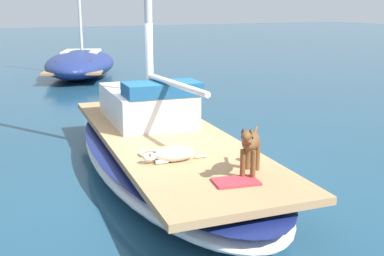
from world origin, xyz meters
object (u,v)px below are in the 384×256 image
object	(u,v)px
dog_white	(172,154)
dog_brown	(250,144)
coiled_rope	(149,153)
deck_winch	(253,155)
moored_boat_far_astern	(81,63)
sailboat_main	(166,153)
deck_towel	(236,182)

from	to	relation	value
dog_white	dog_brown	size ratio (longest dim) A/B	1.29
dog_white	coiled_rope	size ratio (longest dim) A/B	2.94
deck_winch	coiled_rope	bearing A→B (deg)	140.77
deck_winch	moored_boat_far_astern	bearing A→B (deg)	85.39
sailboat_main	moored_boat_far_astern	distance (m)	12.22
dog_brown	coiled_rope	size ratio (longest dim) A/B	2.28
dog_white	deck_winch	bearing A→B (deg)	-27.97
deck_towel	dog_white	bearing A→B (deg)	107.22
coiled_rope	moored_boat_far_astern	bearing A→B (deg)	79.95
dog_white	sailboat_main	bearing A→B (deg)	69.91
sailboat_main	coiled_rope	size ratio (longest dim) A/B	23.05
coiled_rope	moored_boat_far_astern	world-z (taller)	moored_boat_far_astern
dog_white	deck_winch	distance (m)	1.14
deck_winch	coiled_rope	world-z (taller)	deck_winch
moored_boat_far_astern	dog_brown	bearing A→B (deg)	-95.85
sailboat_main	coiled_rope	bearing A→B (deg)	-125.93
coiled_rope	moored_boat_far_astern	distance (m)	13.24
deck_winch	coiled_rope	distance (m)	1.53
deck_winch	dog_white	bearing A→B (deg)	152.03
dog_brown	deck_winch	distance (m)	0.64
dog_brown	deck_towel	xyz separation A→B (m)	(-0.31, -0.16, -0.41)
sailboat_main	deck_towel	bearing A→B (deg)	-93.37
dog_white	deck_towel	bearing A→B (deg)	-72.78
coiled_rope	dog_brown	bearing A→B (deg)	-59.23
dog_white	moored_boat_far_astern	size ratio (longest dim) A/B	0.15
deck_winch	deck_towel	world-z (taller)	deck_winch
sailboat_main	dog_brown	size ratio (longest dim) A/B	10.10
dog_brown	dog_white	bearing A→B (deg)	124.20
sailboat_main	deck_winch	distance (m)	2.00
dog_brown	deck_towel	size ratio (longest dim) A/B	1.32
dog_brown	sailboat_main	bearing A→B (deg)	93.98
sailboat_main	coiled_rope	world-z (taller)	coiled_rope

